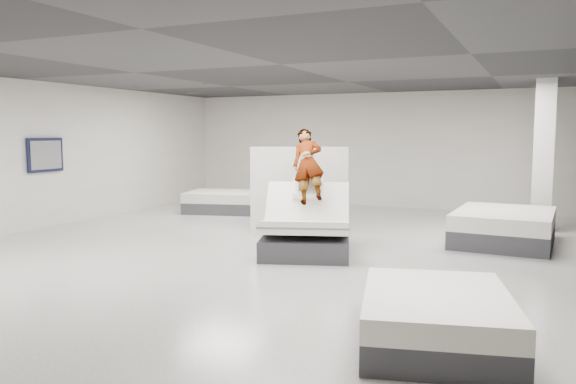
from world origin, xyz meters
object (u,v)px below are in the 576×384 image
(person, at_px, (308,181))
(column, at_px, (543,156))
(flat_bed_right_far, at_px, (504,227))
(flat_bed_right_near, at_px, (436,318))
(hero_bed, at_px, (306,231))
(wall_poster, at_px, (45,155))
(divider_panel, at_px, (299,191))
(remote, at_px, (319,192))
(flat_bed_left_far, at_px, (226,202))

(person, relative_size, column, 0.48)
(flat_bed_right_far, relative_size, flat_bed_right_near, 1.09)
(hero_bed, xyz_separation_m, flat_bed_right_near, (2.80, -3.37, -0.12))
(wall_poster, bearing_deg, person, 2.14)
(hero_bed, height_order, flat_bed_right_near, hero_bed)
(divider_panel, relative_size, wall_poster, 2.09)
(remote, distance_m, column, 5.35)
(remote, distance_m, flat_bed_right_far, 3.72)
(hero_bed, distance_m, column, 5.65)
(flat_bed_right_far, xyz_separation_m, wall_poster, (-9.31, -2.22, 1.29))
(column, bearing_deg, remote, -130.82)
(flat_bed_left_far, height_order, column, column)
(hero_bed, height_order, person, person)
(person, distance_m, remote, 0.45)
(remote, height_order, column, column)
(divider_panel, bearing_deg, flat_bed_right_far, -10.06)
(divider_panel, relative_size, flat_bed_right_far, 0.84)
(hero_bed, bearing_deg, column, 47.91)
(person, height_order, divider_panel, person)
(flat_bed_right_far, distance_m, flat_bed_right_near, 5.69)
(flat_bed_right_near, bearing_deg, flat_bed_left_far, 133.03)
(divider_panel, height_order, column, column)
(hero_bed, bearing_deg, divider_panel, 117.75)
(hero_bed, height_order, remote, hero_bed)
(person, bearing_deg, wall_poster, 163.40)
(flat_bed_right_far, bearing_deg, wall_poster, -166.59)
(flat_bed_right_far, distance_m, flat_bed_left_far, 7.14)
(column, bearing_deg, hero_bed, -132.09)
(hero_bed, xyz_separation_m, divider_panel, (-0.80, 1.51, 0.52))
(column, bearing_deg, divider_panel, -150.14)
(person, height_order, flat_bed_right_far, person)
(person, distance_m, wall_poster, 6.15)
(person, height_order, flat_bed_left_far, person)
(divider_panel, relative_size, flat_bed_left_far, 0.88)
(remote, xyz_separation_m, flat_bed_left_far, (-4.12, 3.75, -0.79))
(divider_panel, xyz_separation_m, wall_poster, (-5.44, -1.42, 0.70))
(flat_bed_right_near, relative_size, column, 0.67)
(person, relative_size, divider_panel, 0.78)
(remote, distance_m, flat_bed_right_near, 4.37)
(person, height_order, remote, person)
(person, xyz_separation_m, wall_poster, (-6.13, -0.23, 0.37))
(flat_bed_left_far, bearing_deg, person, -42.59)
(remote, xyz_separation_m, flat_bed_right_near, (2.59, -3.43, -0.80))
(flat_bed_right_far, bearing_deg, flat_bed_right_near, -92.74)
(divider_panel, height_order, flat_bed_right_far, divider_panel)
(flat_bed_left_far, relative_size, column, 0.71)
(remote, relative_size, column, 0.04)
(divider_panel, distance_m, flat_bed_right_near, 6.10)
(wall_poster, bearing_deg, column, 21.93)
(remote, relative_size, flat_bed_right_far, 0.06)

